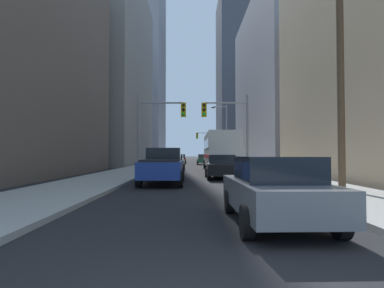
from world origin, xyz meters
The scene contains 18 objects.
sidewalk_left centered at (-5.39, 50.00, 0.07)m, with size 3.84×160.00×0.15m, color #9E9E99.
sidewalk_right centered at (5.39, 50.00, 0.07)m, with size 3.84×160.00×0.15m, color #9E9E99.
city_bus centered at (2.50, 28.04, 1.93)m, with size 2.67×11.52×3.40m.
pickup_truck_blue centered at (-1.66, 14.93, 0.93)m, with size 2.20×5.40×1.90m.
sedan_grey centered at (1.69, 5.01, 0.77)m, with size 1.95×4.24×1.52m.
sedan_black centered at (1.76, 18.53, 0.77)m, with size 1.95×4.26×1.52m.
sedan_beige centered at (-1.72, 29.04, 0.77)m, with size 1.95×4.26×1.52m.
sedan_green centered at (1.72, 45.63, 0.77)m, with size 1.95×4.20×1.52m.
sedan_maroon centered at (-1.85, 49.92, 0.77)m, with size 1.95×4.23×1.52m.
traffic_signal_near_left centered at (-2.54, 22.11, 4.03)m, with size 3.61×0.44×6.00m.
traffic_signal_near_right centered at (2.58, 22.11, 4.03)m, with size 3.53×0.44×6.00m.
traffic_signal_far_right centered at (2.67, 57.17, 4.02)m, with size 3.32×0.44×6.00m.
utility_pole_right centered at (5.77, 10.59, 5.69)m, with size 2.20×0.28×10.81m.
street_lamp_right centered at (3.88, 37.25, 4.49)m, with size 1.98×0.32×7.50m.
building_left_mid_office centered at (-18.27, 47.37, 13.92)m, with size 21.46×26.78×27.83m, color gray.
building_left_far_tower centered at (-17.81, 86.83, 35.69)m, with size 20.08×23.05×71.37m, color #93939E.
building_right_mid_block centered at (16.83, 44.63, 11.62)m, with size 17.13×28.53×23.25m, color #93939E.
building_right_far_highrise centered at (17.33, 91.36, 23.38)m, with size 18.81×20.00×46.76m, color #4C515B.
Camera 1 is at (-0.22, -2.37, 1.58)m, focal length 30.74 mm.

